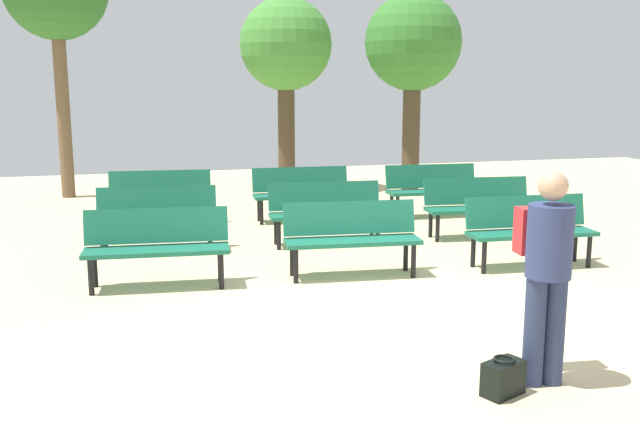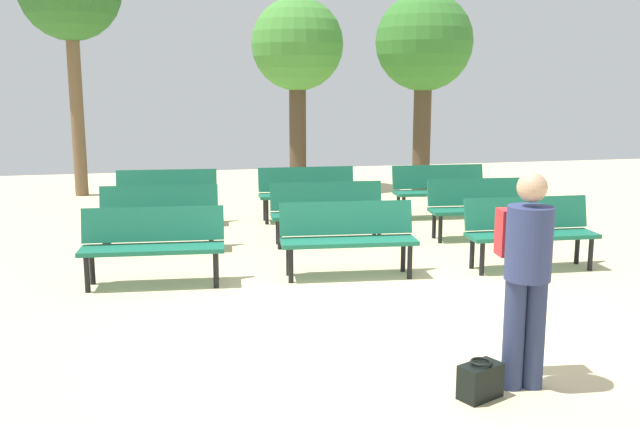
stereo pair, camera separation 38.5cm
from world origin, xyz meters
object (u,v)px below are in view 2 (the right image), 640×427
tree_2 (424,46)px  handbag (480,380)px  visitor_with_backpack (526,267)px  tree_1 (297,48)px  bench_r1_c2 (483,205)px  bench_r2_c0 (167,194)px  bench_r0_c0 (153,241)px  bench_r1_c1 (327,209)px  bench_r2_c1 (307,190)px  bench_r2_c2 (440,188)px  bench_r0_c2 (530,228)px  bench_r0_c1 (348,234)px  bench_r1_c0 (159,214)px

tree_2 → handbag: tree_2 is taller
visitor_with_backpack → tree_1: bearing=-84.5°
bench_r1_c2 → bench_r2_c0: same height
bench_r0_c0 → tree_1: 7.75m
bench_r0_c0 → bench_r1_c1: 2.85m
visitor_with_backpack → bench_r1_c1: bearing=-79.3°
bench_r2_c1 → bench_r2_c2: (2.26, -0.20, 0.00)m
visitor_with_backpack → bench_r0_c0: bearing=-44.6°
bench_r1_c1 → visitor_with_backpack: 5.00m
tree_1 → tree_2: tree_1 is taller
bench_r0_c2 → tree_1: tree_1 is taller
bench_r0_c0 → tree_1: bearing=71.2°
tree_1 → bench_r0_c0: bearing=-113.7°
tree_1 → visitor_with_backpack: (-0.21, -10.16, -2.01)m
bench_r0_c2 → bench_r0_c1: bearing=179.1°
bench_r0_c2 → bench_r0_c0: bearing=179.6°
bench_r2_c1 → handbag: size_ratio=4.44×
bench_r0_c2 → tree_2: tree_2 is taller
handbag → tree_1: bearing=86.7°
bench_r1_c1 → bench_r1_c2: (2.31, -0.14, 0.00)m
bench_r2_c0 → tree_1: (2.77, 3.27, 2.44)m
tree_2 → bench_r2_c2: bearing=-102.3°
bench_r0_c1 → bench_r0_c2: 2.28m
bench_r1_c2 → bench_r2_c1: size_ratio=1.01×
bench_r1_c1 → tree_2: (2.81, 3.78, 2.44)m
visitor_with_backpack → bench_r2_c1: bearing=-80.9°
tree_1 → handbag: tree_1 is taller
bench_r1_c0 → bench_r2_c1: bearing=39.1°
bench_r2_c2 → bench_r1_c1: bearing=-143.1°
bench_r0_c2 → handbag: bench_r0_c2 is taller
bench_r0_c1 → bench_r1_c0: bearing=145.3°
bench_r1_c0 → bench_r1_c2: same height
tree_1 → visitor_with_backpack: size_ratio=2.41×
bench_r0_c0 → handbag: bearing=-51.6°
handbag → bench_r0_c2: bearing=56.5°
bench_r2_c0 → visitor_with_backpack: (2.56, -6.89, 0.43)m
bench_r0_c1 → tree_1: (0.70, 6.85, 2.44)m
tree_2 → visitor_with_backpack: tree_2 is taller
bench_r0_c2 → bench_r2_c0: size_ratio=0.99×
bench_r2_c0 → bench_r1_c0: bearing=-88.5°
bench_r1_c1 → bench_r2_c2: (2.33, 1.57, 0.00)m
bench_r0_c0 → visitor_with_backpack: visitor_with_backpack is taller
bench_r0_c2 → bench_r1_c0: size_ratio=0.99×
bench_r1_c2 → visitor_with_backpack: bearing=-106.5°
bench_r0_c1 → bench_r0_c2: size_ratio=1.01×
bench_r2_c2 → bench_r1_c0: bearing=-160.3°
bench_r0_c0 → bench_r1_c1: size_ratio=1.00×
bench_r2_c1 → handbag: bench_r2_c1 is taller
handbag → tree_2: bearing=72.3°
handbag → bench_r0_c1: bearing=91.7°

